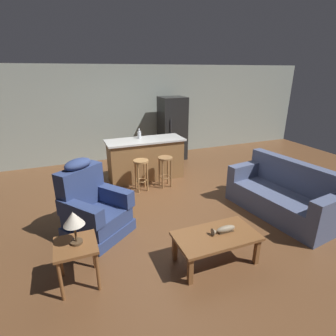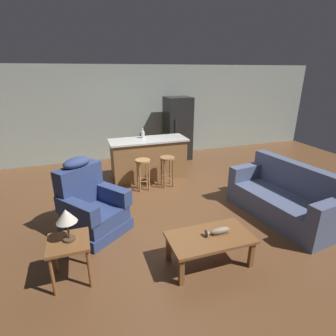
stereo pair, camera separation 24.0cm
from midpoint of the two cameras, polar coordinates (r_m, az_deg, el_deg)
name	(u,v)px [view 2 (the right image)]	position (r m, az deg, el deg)	size (l,w,h in m)	color
ground_plane	(167,202)	(5.23, 1.01, -7.37)	(12.00, 12.00, 0.00)	brown
back_wall	(132,113)	(7.72, -6.90, 11.83)	(12.00, 0.05, 2.60)	#939E93
coffee_table	(210,240)	(3.61, 11.05, -15.12)	(1.10, 0.60, 0.42)	brown
fish_figurine	(218,231)	(3.61, 12.71, -13.31)	(0.34, 0.10, 0.10)	#4C3823
couch	(285,198)	(5.08, 25.29, -6.04)	(1.09, 2.00, 0.94)	#4C5675
recliner_near_lamp	(91,207)	(4.32, -14.88, -8.15)	(1.18, 1.18, 1.20)	navy
end_table	(69,248)	(3.42, -18.77, -16.19)	(0.48, 0.48, 0.56)	brown
table_lamp	(66,217)	(3.21, -19.28, -10.13)	(0.24, 0.24, 0.41)	#4C3823
kitchen_island	(149,158)	(6.23, -3.13, 2.07)	(1.80, 0.70, 0.95)	olive
bar_stool_left	(143,169)	(5.59, -4.25, -0.22)	(0.32, 0.32, 0.68)	#A87A47
bar_stool_right	(167,166)	(5.74, 1.03, 0.39)	(0.32, 0.32, 0.68)	olive
refrigerator	(178,129)	(7.59, 3.04, 8.58)	(0.70, 0.69, 1.76)	black
bottle_tall_green	(143,134)	(6.19, -4.41, 7.31)	(0.08, 0.08, 0.23)	silver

